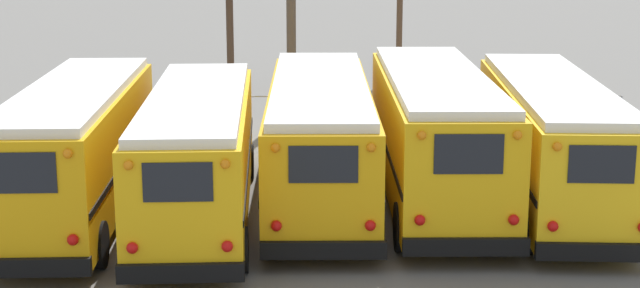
{
  "coord_description": "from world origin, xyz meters",
  "views": [
    {
      "loc": [
        -0.19,
        -23.0,
        6.98
      ],
      "look_at": [
        0.0,
        0.2,
        1.59
      ],
      "focal_mm": 55.0,
      "sensor_mm": 36.0,
      "label": 1
    }
  ],
  "objects_px": {
    "utility_pole": "(291,11)",
    "school_bus_2": "(320,135)",
    "school_bus_4": "(551,138)",
    "school_bus_1": "(198,152)",
    "school_bus_0": "(77,147)",
    "school_bus_3": "(435,132)"
  },
  "relations": [
    {
      "from": "school_bus_1",
      "to": "school_bus_4",
      "type": "xyz_separation_m",
      "value": [
        8.59,
        1.34,
        0.02
      ]
    },
    {
      "from": "school_bus_1",
      "to": "school_bus_2",
      "type": "height_order",
      "value": "school_bus_2"
    },
    {
      "from": "school_bus_0",
      "to": "school_bus_2",
      "type": "height_order",
      "value": "school_bus_0"
    },
    {
      "from": "school_bus_1",
      "to": "school_bus_2",
      "type": "relative_size",
      "value": 0.93
    },
    {
      "from": "school_bus_0",
      "to": "school_bus_1",
      "type": "bearing_deg",
      "value": -4.45
    },
    {
      "from": "school_bus_2",
      "to": "utility_pole",
      "type": "bearing_deg",
      "value": 94.84
    },
    {
      "from": "school_bus_0",
      "to": "school_bus_3",
      "type": "relative_size",
      "value": 0.96
    },
    {
      "from": "school_bus_2",
      "to": "school_bus_4",
      "type": "height_order",
      "value": "school_bus_4"
    },
    {
      "from": "school_bus_0",
      "to": "school_bus_4",
      "type": "height_order",
      "value": "school_bus_0"
    },
    {
      "from": "school_bus_0",
      "to": "school_bus_4",
      "type": "relative_size",
      "value": 0.94
    },
    {
      "from": "school_bus_2",
      "to": "utility_pole",
      "type": "height_order",
      "value": "utility_pole"
    },
    {
      "from": "school_bus_4",
      "to": "school_bus_3",
      "type": "bearing_deg",
      "value": 177.13
    },
    {
      "from": "school_bus_0",
      "to": "school_bus_3",
      "type": "distance_m",
      "value": 8.68
    },
    {
      "from": "school_bus_1",
      "to": "school_bus_4",
      "type": "distance_m",
      "value": 8.69
    },
    {
      "from": "school_bus_1",
      "to": "school_bus_2",
      "type": "xyz_separation_m",
      "value": [
        2.86,
        1.68,
        0.01
      ]
    },
    {
      "from": "utility_pole",
      "to": "school_bus_3",
      "type": "bearing_deg",
      "value": -71.21
    },
    {
      "from": "school_bus_1",
      "to": "utility_pole",
      "type": "relative_size",
      "value": 1.39
    },
    {
      "from": "school_bus_1",
      "to": "school_bus_2",
      "type": "bearing_deg",
      "value": 30.42
    },
    {
      "from": "school_bus_0",
      "to": "school_bus_2",
      "type": "relative_size",
      "value": 0.92
    },
    {
      "from": "utility_pole",
      "to": "school_bus_2",
      "type": "bearing_deg",
      "value": -85.16
    },
    {
      "from": "school_bus_0",
      "to": "utility_pole",
      "type": "bearing_deg",
      "value": 68.86
    },
    {
      "from": "school_bus_0",
      "to": "school_bus_2",
      "type": "xyz_separation_m",
      "value": [
        5.72,
        1.46,
        -0.06
      ]
    }
  ]
}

